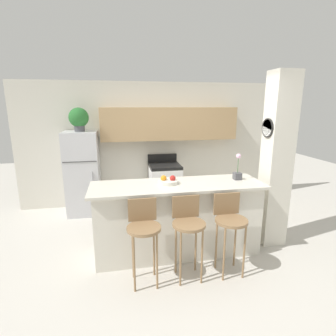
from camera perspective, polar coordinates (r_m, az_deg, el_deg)
The scene contains 12 objects.
ground_plane at distance 4.02m, azimuth 2.05°, elevation -17.70°, with size 14.00×14.00×0.00m, color beige.
wall_back at distance 5.52m, azimuth -1.46°, elevation 6.96°, with size 5.60×0.38×2.55m.
pillar_right at distance 4.15m, azimuth 22.54°, elevation 1.30°, with size 0.38×0.32×2.55m.
counter_bar at distance 3.78m, azimuth 2.12°, elevation -10.93°, with size 2.38×0.73×1.03m.
refrigerator at distance 5.33m, azimuth -18.01°, elevation -1.07°, with size 0.62×0.64×1.61m.
stove_range at distance 5.45m, azimuth -0.71°, elevation -3.81°, with size 0.62×0.65×1.07m.
bar_stool_left at distance 3.12m, azimuth -5.33°, elevation -12.98°, with size 0.40×0.40×1.01m.
bar_stool_mid at distance 3.21m, azimuth 4.40°, elevation -12.21°, with size 0.40×0.40×1.01m.
bar_stool_right at distance 3.38m, azimuth 13.34°, elevation -11.20°, with size 0.40×0.40×1.01m.
potted_plant_on_fridge at distance 5.18m, azimuth -18.85°, elevation 10.19°, with size 0.36×0.36×0.44m.
orchid_vase at distance 3.91m, azimuth 14.91°, elevation -0.67°, with size 0.10×0.10×0.38m.
fruit_bowl at distance 3.60m, azimuth 0.03°, elevation -2.86°, with size 0.28×0.28×0.12m.
Camera 1 is at (-0.77, -3.35, 2.08)m, focal length 28.00 mm.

